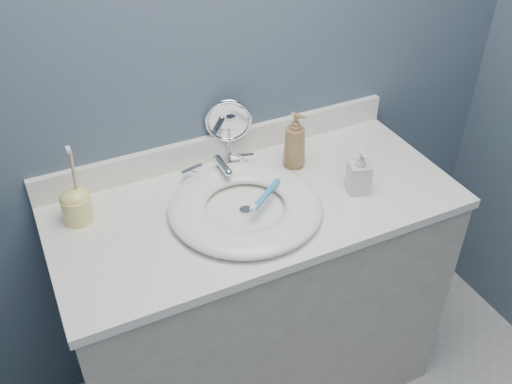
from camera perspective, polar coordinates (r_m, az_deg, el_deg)
back_wall at (r=1.75m, az=-3.93°, el=12.43°), size 2.20×0.02×2.40m
vanity_cabinet at (r=2.02m, az=0.04°, el=-11.17°), size 1.20×0.55×0.85m
countertop at (r=1.71m, az=0.05°, el=-1.32°), size 1.22×0.57×0.03m
backsplash at (r=1.87m, az=-3.44°, el=4.63°), size 1.22×0.02×0.09m
basin at (r=1.65m, az=-1.07°, el=-1.44°), size 0.45×0.45×0.04m
drain at (r=1.66m, az=-1.06°, el=-1.85°), size 0.04×0.04×0.01m
faucet at (r=1.79m, az=-3.70°, el=2.31°), size 0.25×0.13×0.07m
makeup_mirror at (r=1.82m, az=-2.75°, el=6.44°), size 0.15×0.09×0.22m
soap_bottle_amber at (r=1.81m, az=3.90°, el=5.18°), size 0.10×0.10×0.19m
soap_bottle_clear at (r=1.73m, az=10.31°, el=2.07°), size 0.08×0.08×0.14m
toothbrush_holder at (r=1.68m, az=-17.54°, el=-1.17°), size 0.08×0.08×0.24m
toothbrush_lying at (r=1.65m, az=0.96°, el=-0.32°), size 0.15×0.12×0.02m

